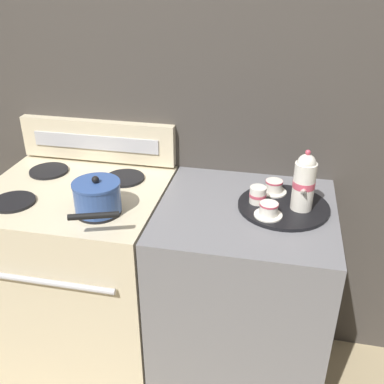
% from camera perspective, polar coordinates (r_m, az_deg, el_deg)
% --- Properties ---
extents(ground_plane, '(6.00, 6.00, 0.00)m').
position_cam_1_polar(ground_plane, '(2.42, -4.07, -20.66)').
color(ground_plane, tan).
extents(wall_back, '(6.00, 0.05, 2.20)m').
position_cam_1_polar(wall_back, '(2.07, -2.47, 7.80)').
color(wall_back, '#423D38').
rests_on(wall_back, ground).
extents(stove, '(0.76, 0.68, 0.95)m').
position_cam_1_polar(stove, '(2.20, -13.51, -10.63)').
color(stove, beige).
rests_on(stove, ground).
extents(control_panel, '(0.74, 0.05, 0.19)m').
position_cam_1_polar(control_panel, '(2.15, -11.92, 6.41)').
color(control_panel, beige).
rests_on(control_panel, stove).
extents(side_counter, '(0.69, 0.66, 0.93)m').
position_cam_1_polar(side_counter, '(2.04, 6.21, -13.56)').
color(side_counter, slate).
rests_on(side_counter, ground).
extents(saucepan, '(0.23, 0.29, 0.14)m').
position_cam_1_polar(saucepan, '(1.72, -11.95, -0.59)').
color(saucepan, '#335193').
rests_on(saucepan, stove).
extents(serving_tray, '(0.35, 0.35, 0.01)m').
position_cam_1_polar(serving_tray, '(1.79, 11.53, -1.79)').
color(serving_tray, black).
rests_on(serving_tray, side_counter).
extents(teapot, '(0.08, 0.13, 0.24)m').
position_cam_1_polar(teapot, '(1.72, 14.06, 1.27)').
color(teapot, white).
rests_on(teapot, serving_tray).
extents(teacup_left, '(0.11, 0.11, 0.05)m').
position_cam_1_polar(teacup_left, '(1.86, 10.35, 0.68)').
color(teacup_left, white).
rests_on(teacup_left, serving_tray).
extents(teacup_right, '(0.11, 0.11, 0.05)m').
position_cam_1_polar(teacup_right, '(1.69, 9.70, -2.22)').
color(teacup_right, white).
rests_on(teacup_right, serving_tray).
extents(creamer_jug, '(0.07, 0.07, 0.07)m').
position_cam_1_polar(creamer_jug, '(1.77, 8.36, -0.35)').
color(creamer_jug, white).
rests_on(creamer_jug, serving_tray).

